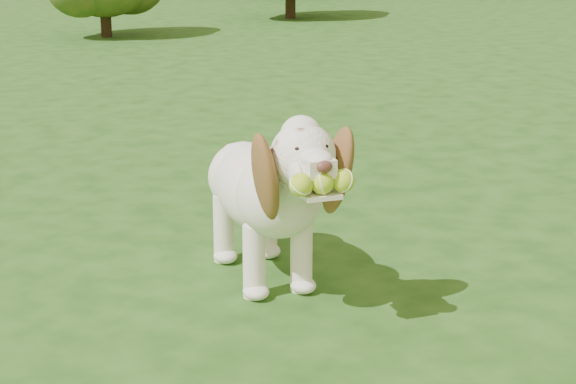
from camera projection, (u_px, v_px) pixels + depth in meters
name	position (u px, v px, depth m)	size (l,w,h in m)	color
ground	(87.00, 262.00, 3.84)	(80.00, 80.00, 0.00)	#1B4012
dog	(268.00, 186.00, 3.51)	(0.39, 1.09, 0.71)	white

